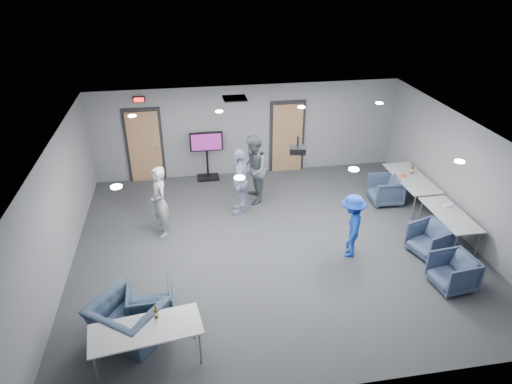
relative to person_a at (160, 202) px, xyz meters
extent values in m
plane|color=#34373B|center=(2.54, -0.91, -0.87)|extent=(9.00, 9.00, 0.00)
plane|color=white|center=(2.54, -0.91, 1.83)|extent=(9.00, 9.00, 0.00)
cube|color=gray|center=(2.54, 3.09, 0.48)|extent=(9.00, 0.02, 2.70)
cube|color=gray|center=(2.54, -4.91, 0.48)|extent=(9.00, 0.02, 2.70)
cube|color=gray|center=(-1.96, -0.91, 0.48)|extent=(0.02, 8.00, 2.70)
cube|color=gray|center=(7.04, -0.91, 0.48)|extent=(0.02, 8.00, 2.70)
cube|color=black|center=(-0.46, 3.06, 0.21)|extent=(1.06, 0.06, 2.24)
cube|color=#A97B52|center=(-0.46, 3.02, 0.18)|extent=(0.90, 0.05, 2.10)
cylinder|color=gray|center=(-0.11, 2.97, 0.13)|extent=(0.04, 0.10, 0.04)
cube|color=black|center=(3.74, 3.06, 0.21)|extent=(1.06, 0.06, 2.24)
cube|color=#A97B52|center=(3.74, 3.02, 0.18)|extent=(0.90, 0.05, 2.10)
cylinder|color=gray|center=(4.09, 2.97, 0.13)|extent=(0.04, 0.10, 0.04)
cube|color=black|center=(-0.46, 3.03, 1.58)|extent=(0.32, 0.06, 0.16)
cube|color=#FF0C0C|center=(-0.46, 2.99, 1.58)|extent=(0.26, 0.02, 0.11)
cube|color=black|center=(2.04, 1.89, 1.81)|extent=(0.60, 0.60, 0.03)
cylinder|color=white|center=(-0.46, -2.71, 1.81)|extent=(0.18, 0.18, 0.02)
cylinder|color=white|center=(-0.46, 0.89, 1.81)|extent=(0.18, 0.18, 0.02)
cylinder|color=white|center=(1.54, -2.71, 1.81)|extent=(0.18, 0.18, 0.02)
cylinder|color=white|center=(1.54, 0.89, 1.81)|extent=(0.18, 0.18, 0.02)
cylinder|color=white|center=(3.54, -2.71, 1.81)|extent=(0.18, 0.18, 0.02)
cylinder|color=white|center=(3.54, 0.89, 1.81)|extent=(0.18, 0.18, 0.02)
cylinder|color=white|center=(5.54, -2.71, 1.81)|extent=(0.18, 0.18, 0.02)
cylinder|color=white|center=(5.54, 0.89, 1.81)|extent=(0.18, 0.18, 0.02)
imported|color=#9DA09D|center=(0.00, 0.00, 0.00)|extent=(0.59, 0.73, 1.74)
imported|color=slate|center=(2.40, 1.23, 0.06)|extent=(0.73, 0.93, 1.87)
imported|color=#99A3C5|center=(2.00, 0.72, 0.01)|extent=(0.69, 1.11, 1.76)
imported|color=#1B3FB0|center=(4.13, -1.55, -0.13)|extent=(0.90, 1.10, 1.48)
imported|color=#384961|center=(5.89, 0.58, -0.50)|extent=(0.85, 0.83, 0.74)
imported|color=#3D4D6B|center=(5.89, -1.82, -0.51)|extent=(0.98, 0.97, 0.72)
imported|color=#3B4866|center=(5.78, -2.96, -0.52)|extent=(0.85, 0.83, 0.71)
imported|color=#34475A|center=(-0.16, -2.91, -0.50)|extent=(0.83, 0.85, 0.74)
imported|color=#384B62|center=(-0.52, -3.31, -0.49)|extent=(1.55, 1.52, 0.76)
cube|color=#BCBEC1|center=(6.54, 0.49, -0.16)|extent=(0.81, 1.94, 0.03)
cylinder|color=gray|center=(6.22, 1.38, -0.52)|extent=(0.04, 0.04, 0.70)
cylinder|color=gray|center=(6.22, -0.40, -0.52)|extent=(0.04, 0.04, 0.70)
cylinder|color=gray|center=(6.87, 1.38, -0.52)|extent=(0.04, 0.04, 0.70)
cylinder|color=gray|center=(6.87, -0.40, -0.52)|extent=(0.04, 0.04, 0.70)
cube|color=#BCBEC1|center=(6.54, -1.41, -0.16)|extent=(0.70, 1.69, 0.03)
cylinder|color=gray|center=(6.27, -0.65, -0.52)|extent=(0.04, 0.04, 0.70)
cylinder|color=gray|center=(6.27, -2.17, -0.52)|extent=(0.04, 0.04, 0.70)
cylinder|color=gray|center=(6.81, -0.65, -0.52)|extent=(0.04, 0.04, 0.70)
cylinder|color=gray|center=(6.81, -2.17, -0.52)|extent=(0.04, 0.04, 0.70)
cube|color=#BCBEC1|center=(-0.16, -3.91, -0.16)|extent=(1.85, 0.97, 0.03)
cylinder|color=gray|center=(0.59, -3.52, -0.52)|extent=(0.04, 0.04, 0.70)
cylinder|color=gray|center=(-1.00, -3.74, -0.52)|extent=(0.04, 0.04, 0.70)
cylinder|color=gray|center=(0.67, -4.09, -0.52)|extent=(0.04, 0.04, 0.70)
cylinder|color=gray|center=(-0.92, -4.31, -0.52)|extent=(0.04, 0.04, 0.70)
cylinder|color=#4F340D|center=(0.01, -3.69, -0.05)|extent=(0.07, 0.07, 0.18)
cylinder|color=#4F340D|center=(0.01, -3.69, 0.08)|extent=(0.02, 0.02, 0.08)
cylinder|color=beige|center=(0.01, -3.69, -0.05)|extent=(0.07, 0.07, 0.06)
cylinder|color=#4F340D|center=(6.65, 0.73, -0.04)|extent=(0.07, 0.07, 0.20)
cylinder|color=#4F340D|center=(6.65, 0.73, 0.10)|extent=(0.03, 0.03, 0.09)
cylinder|color=beige|center=(6.65, 0.73, -0.04)|extent=(0.07, 0.07, 0.07)
cube|color=#C25530|center=(6.34, 0.58, -0.12)|extent=(0.18, 0.12, 0.04)
cube|color=silver|center=(6.67, -1.08, -0.12)|extent=(0.21, 0.15, 0.05)
cube|color=black|center=(1.30, 2.84, -0.84)|extent=(0.63, 0.45, 0.06)
cylinder|color=black|center=(1.30, 2.84, -0.28)|extent=(0.06, 0.06, 1.09)
cube|color=black|center=(1.30, 2.84, 0.31)|extent=(0.95, 0.07, 0.56)
cube|color=#6D1866|center=(1.30, 2.79, 0.31)|extent=(0.86, 0.01, 0.49)
cylinder|color=black|center=(2.97, -1.04, 1.71)|extent=(0.04, 0.04, 0.22)
cube|color=black|center=(2.97, -1.04, 1.53)|extent=(0.38, 0.34, 0.13)
cylinder|color=black|center=(2.97, -1.19, 1.53)|extent=(0.08, 0.06, 0.08)
camera|label=1|loc=(0.68, -9.50, 5.17)|focal=32.00mm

